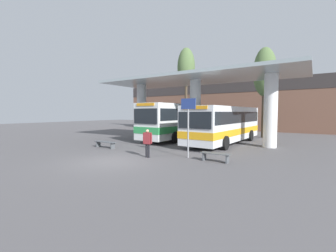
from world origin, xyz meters
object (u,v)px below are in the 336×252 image
object	(u,v)px
poplar_tree_behind_left	(265,73)
poplar_tree_behind_right	(186,69)
waiting_bench_mid_platform	(215,155)
transit_bus_left_bay	(185,120)
pedestrian_waiting	(147,140)
info_sign_platform	(188,116)
waiting_bench_near_pillar	(105,143)
transit_bus_center_bay	(225,123)

from	to	relation	value
poplar_tree_behind_left	poplar_tree_behind_right	xyz separation A→B (m)	(-9.89, 1.51, 1.77)
waiting_bench_mid_platform	transit_bus_left_bay	bearing A→B (deg)	127.62
transit_bus_left_bay	pedestrian_waiting	world-z (taller)	transit_bus_left_bay
info_sign_platform	poplar_tree_behind_left	distance (m)	14.14
waiting_bench_near_pillar	poplar_tree_behind_right	world-z (taller)	poplar_tree_behind_right
info_sign_platform	pedestrian_waiting	bearing A→B (deg)	-148.33
poplar_tree_behind_right	transit_bus_center_bay	bearing A→B (deg)	-44.58
waiting_bench_near_pillar	transit_bus_center_bay	bearing A→B (deg)	47.85
transit_bus_left_bay	poplar_tree_behind_left	distance (m)	9.42
waiting_bench_near_pillar	waiting_bench_mid_platform	bearing A→B (deg)	0.00
pedestrian_waiting	poplar_tree_behind_left	size ratio (longest dim) A/B	0.18
transit_bus_left_bay	pedestrian_waiting	xyz separation A→B (m)	(2.91, -9.60, -0.87)
transit_bus_center_bay	info_sign_platform	size ratio (longest dim) A/B	3.17
transit_bus_left_bay	transit_bus_center_bay	bearing A→B (deg)	165.77
waiting_bench_near_pillar	pedestrian_waiting	bearing A→B (deg)	-12.73
transit_bus_center_bay	poplar_tree_behind_left	bearing A→B (deg)	-103.62
transit_bus_left_bay	poplar_tree_behind_right	xyz separation A→B (m)	(-3.44, 6.55, 6.45)
waiting_bench_mid_platform	poplar_tree_behind_right	size ratio (longest dim) A/B	0.14
waiting_bench_mid_platform	info_sign_platform	xyz separation A→B (m)	(-1.69, 0.14, 2.04)
transit_bus_center_bay	transit_bus_left_bay	bearing A→B (deg)	-14.31
transit_bus_left_bay	poplar_tree_behind_right	bearing A→B (deg)	-59.80
transit_bus_center_bay	waiting_bench_mid_platform	size ratio (longest dim) A/B	6.73
poplar_tree_behind_left	info_sign_platform	bearing A→B (deg)	-96.67
transit_bus_center_bay	info_sign_platform	distance (m)	7.04
info_sign_platform	waiting_bench_near_pillar	bearing A→B (deg)	-178.83
transit_bus_center_bay	info_sign_platform	bearing A→B (deg)	94.62
poplar_tree_behind_left	poplar_tree_behind_right	distance (m)	10.16
info_sign_platform	pedestrian_waiting	world-z (taller)	info_sign_platform
poplar_tree_behind_left	poplar_tree_behind_right	size ratio (longest dim) A/B	0.83
transit_bus_center_bay	waiting_bench_near_pillar	size ratio (longest dim) A/B	5.52
pedestrian_waiting	poplar_tree_behind_right	xyz separation A→B (m)	(-6.35, 16.15, 7.32)
waiting_bench_mid_platform	pedestrian_waiting	world-z (taller)	pedestrian_waiting
transit_bus_center_bay	pedestrian_waiting	size ratio (longest dim) A/B	6.59
pedestrian_waiting	poplar_tree_behind_right	distance (m)	18.83
waiting_bench_mid_platform	info_sign_platform	size ratio (longest dim) A/B	0.47
waiting_bench_near_pillar	info_sign_platform	bearing A→B (deg)	1.17
pedestrian_waiting	poplar_tree_behind_left	xyz separation A→B (m)	(3.54, 14.64, 5.55)
info_sign_platform	pedestrian_waiting	xyz separation A→B (m)	(-1.97, -1.21, -1.39)
waiting_bench_near_pillar	waiting_bench_mid_platform	distance (m)	8.43
info_sign_platform	pedestrian_waiting	distance (m)	2.70
transit_bus_center_bay	waiting_bench_near_pillar	distance (m)	9.73
transit_bus_center_bay	poplar_tree_behind_right	xyz separation A→B (m)	(-8.05, 7.93, 6.61)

